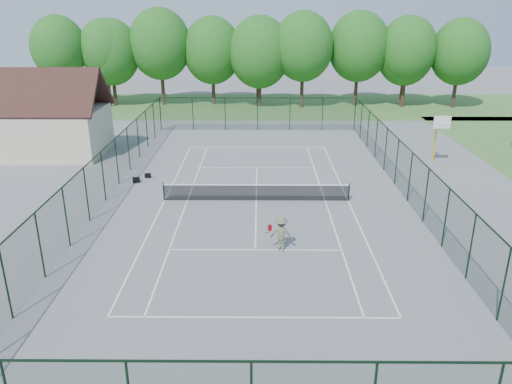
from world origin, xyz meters
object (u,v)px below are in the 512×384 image
at_px(tennis_net, 256,192).
at_px(sports_bag_a, 136,180).
at_px(tennis_player, 281,233).
at_px(basketball_goal, 439,130).

xyz_separation_m(tennis_net, sports_bag_a, (-7.90, 3.16, -0.40)).
relative_size(sports_bag_a, tennis_player, 0.24).
distance_m(tennis_net, sports_bag_a, 8.52).
height_order(tennis_net, basketball_goal, basketball_goal).
bearing_deg(tennis_player, basketball_goal, 49.28).
relative_size(tennis_net, sports_bag_a, 25.04).
bearing_deg(basketball_goal, sports_bag_a, -168.48).
relative_size(basketball_goal, sports_bag_a, 8.25).
xyz_separation_m(basketball_goal, sports_bag_a, (-20.98, -4.28, -2.39)).
bearing_deg(tennis_net, sports_bag_a, 158.18).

